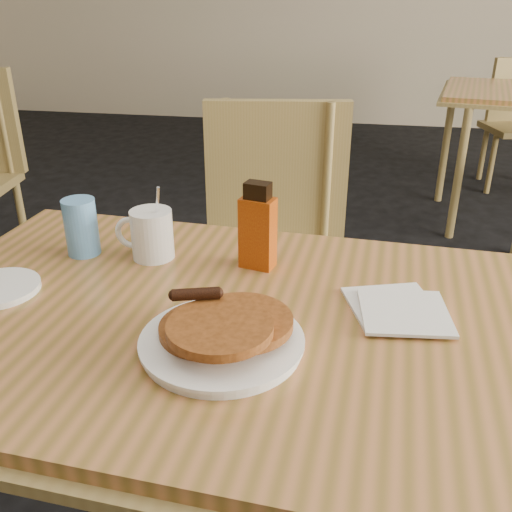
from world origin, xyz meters
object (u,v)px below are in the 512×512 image
at_px(coffee_mug, 151,233).
at_px(chair_main_far, 271,236).
at_px(syrup_bottle, 258,229).
at_px(blue_tumbler, 81,227).
at_px(main_table, 213,333).
at_px(pancake_plate, 222,335).

bearing_deg(coffee_mug, chair_main_far, 62.81).
relative_size(syrup_bottle, blue_tumbler, 1.47).
xyz_separation_m(main_table, coffee_mug, (-0.18, 0.19, 0.10)).
bearing_deg(blue_tumbler, chair_main_far, 60.46).
distance_m(chair_main_far, blue_tumbler, 0.68).
bearing_deg(chair_main_far, pancake_plate, -94.87).
relative_size(main_table, pancake_plate, 4.69).
bearing_deg(pancake_plate, main_table, 112.59).
distance_m(pancake_plate, blue_tumbler, 0.47).
bearing_deg(syrup_bottle, blue_tumbler, -166.28).
distance_m(main_table, coffee_mug, 0.28).
height_order(coffee_mug, syrup_bottle, syrup_bottle).
xyz_separation_m(pancake_plate, coffee_mug, (-0.22, 0.30, 0.03)).
bearing_deg(pancake_plate, coffee_mug, 126.84).
relative_size(main_table, chair_main_far, 1.26).
xyz_separation_m(main_table, syrup_bottle, (0.05, 0.19, 0.13)).
bearing_deg(pancake_plate, syrup_bottle, 89.46).
height_order(syrup_bottle, blue_tumbler, syrup_bottle).
xyz_separation_m(coffee_mug, blue_tumbler, (-0.15, -0.01, 0.01)).
xyz_separation_m(chair_main_far, pancake_plate, (0.06, -0.84, 0.20)).
xyz_separation_m(pancake_plate, blue_tumbler, (-0.37, 0.29, 0.04)).
height_order(pancake_plate, syrup_bottle, syrup_bottle).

